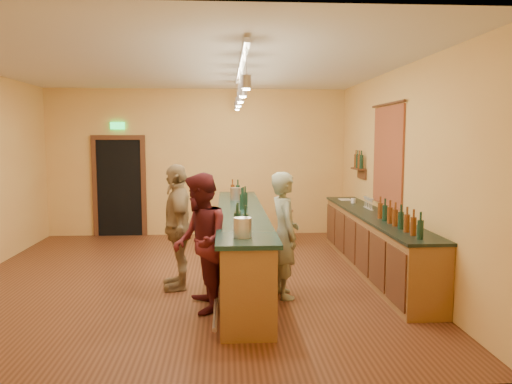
{
  "coord_description": "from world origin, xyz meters",
  "views": [
    {
      "loc": [
        0.6,
        -7.52,
        2.14
      ],
      "look_at": [
        1.08,
        0.2,
        1.3
      ],
      "focal_mm": 35.0,
      "sensor_mm": 36.0,
      "label": 1
    }
  ],
  "objects": [
    {
      "name": "floor",
      "position": [
        0.0,
        0.0,
        0.0
      ],
      "size": [
        7.0,
        7.0,
        0.0
      ],
      "primitive_type": "plane",
      "color": "#4E2716",
      "rests_on": "ground"
    },
    {
      "name": "ceiling",
      "position": [
        0.0,
        0.0,
        3.2
      ],
      "size": [
        6.5,
        7.0,
        0.02
      ],
      "primitive_type": "cube",
      "color": "silver",
      "rests_on": "wall_back"
    },
    {
      "name": "wall_back",
      "position": [
        0.0,
        3.5,
        1.6
      ],
      "size": [
        6.5,
        0.02,
        3.2
      ],
      "primitive_type": "cube",
      "color": "#E1A354",
      "rests_on": "floor"
    },
    {
      "name": "wall_front",
      "position": [
        0.0,
        -3.5,
        1.6
      ],
      "size": [
        6.5,
        0.02,
        3.2
      ],
      "primitive_type": "cube",
      "color": "#E1A354",
      "rests_on": "floor"
    },
    {
      "name": "wall_right",
      "position": [
        3.25,
        0.0,
        1.6
      ],
      "size": [
        0.02,
        7.0,
        3.2
      ],
      "primitive_type": "cube",
      "color": "#E1A354",
      "rests_on": "floor"
    },
    {
      "name": "doorway",
      "position": [
        -1.7,
        3.47,
        1.13
      ],
      "size": [
        1.15,
        0.09,
        2.48
      ],
      "color": "black",
      "rests_on": "wall_back"
    },
    {
      "name": "tapestry",
      "position": [
        3.23,
        0.4,
        1.85
      ],
      "size": [
        0.03,
        1.4,
        1.6
      ],
      "primitive_type": "cube",
      "color": "maroon",
      "rests_on": "wall_right"
    },
    {
      "name": "bottle_shelf",
      "position": [
        3.17,
        1.9,
        1.67
      ],
      "size": [
        0.17,
        0.55,
        0.54
      ],
      "color": "#522B18",
      "rests_on": "wall_right"
    },
    {
      "name": "back_counter",
      "position": [
        2.97,
        0.18,
        0.49
      ],
      "size": [
        0.6,
        4.55,
        1.27
      ],
      "color": "brown",
      "rests_on": "floor"
    },
    {
      "name": "tasting_bar",
      "position": [
        0.84,
        -0.0,
        0.61
      ],
      "size": [
        0.74,
        5.1,
        1.38
      ],
      "color": "brown",
      "rests_on": "floor"
    },
    {
      "name": "pendant_track",
      "position": [
        0.84,
        -0.0,
        2.98
      ],
      "size": [
        0.11,
        4.6,
        0.5
      ],
      "color": "silver",
      "rests_on": "ceiling"
    },
    {
      "name": "bartender",
      "position": [
        1.39,
        -0.96,
        0.85
      ],
      "size": [
        0.5,
        0.67,
        1.69
      ],
      "primitive_type": "imported",
      "rotation": [
        0.0,
        0.0,
        1.73
      ],
      "color": "gray",
      "rests_on": "floor"
    },
    {
      "name": "customer_a",
      "position": [
        0.29,
        -1.45,
        0.86
      ],
      "size": [
        0.76,
        0.92,
        1.72
      ],
      "primitive_type": "imported",
      "rotation": [
        0.0,
        0.0,
        -1.43
      ],
      "color": "#59191E",
      "rests_on": "floor"
    },
    {
      "name": "customer_b",
      "position": [
        -0.08,
        -0.49,
        0.89
      ],
      "size": [
        0.58,
        1.09,
        1.78
      ],
      "primitive_type": "imported",
      "rotation": [
        0.0,
        0.0,
        -1.43
      ],
      "color": "#997A51",
      "rests_on": "floor"
    },
    {
      "name": "bar_stool",
      "position": [
        1.77,
        2.2,
        0.59
      ],
      "size": [
        0.36,
        0.36,
        0.73
      ],
      "rotation": [
        0.0,
        0.0,
        -0.34
      ],
      "color": "#8C5D3F",
      "rests_on": "floor"
    }
  ]
}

